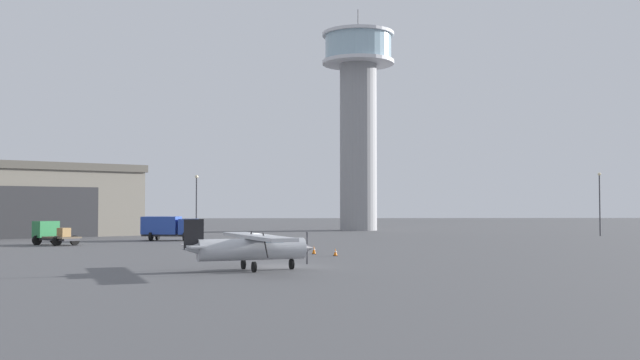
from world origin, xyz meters
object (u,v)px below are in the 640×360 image
Objects in this scene: control_tower at (358,109)px; light_post_east at (196,200)px; light_post_west at (600,198)px; airplane_silver at (250,246)px; truck_box_blue at (169,227)px; truck_flatbed_green at (52,233)px; traffic_cone_mid_apron at (335,252)px; traffic_cone_near_right at (314,250)px.

light_post_east is at bearing -132.12° from control_tower.
airplane_silver is at bearing -131.65° from light_post_west.
truck_box_blue reaches higher than truck_flatbed_green.
light_post_east reaches higher than truck_flatbed_green.
airplane_silver is 17.73× the size of traffic_cone_mid_apron.
airplane_silver is 16.07m from traffic_cone_near_right.
light_post_west is at bearing 20.18° from truck_box_blue.
control_tower is at bearing 60.33° from airplane_silver.
truck_box_blue is 0.76× the size of light_post_west.
control_tower is 47.28m from truck_box_blue.
traffic_cone_near_right is at bearing -138.89° from light_post_west.
airplane_silver reaches higher than traffic_cone_mid_apron.
airplane_silver is 15.36× the size of traffic_cone_near_right.
light_post_east reaches higher than truck_box_blue.
light_post_east is 13.25× the size of traffic_cone_mid_apron.
control_tower is 61.32× the size of traffic_cone_mid_apron.
airplane_silver is at bearing -79.57° from light_post_east.
traffic_cone_mid_apron is (-8.56, -62.21, -20.09)m from control_tower.
traffic_cone_near_right is (13.63, -33.54, -4.49)m from light_post_east.
truck_box_blue is 57.14m from light_post_west.
light_post_east is (-23.81, -26.34, -15.56)m from control_tower.
truck_flatbed_green is 30.82m from traffic_cone_near_right.
truck_flatbed_green is (-21.76, 31.24, -0.30)m from airplane_silver.
airplane_silver is at bearing -101.14° from control_tower.
traffic_cone_near_right is (-10.18, -59.88, -20.05)m from control_tower.
light_post_west is 53.70m from traffic_cone_near_right.
light_post_east is 36.48m from traffic_cone_near_right.
control_tower reaches higher than airplane_silver.
airplane_silver is 1.90× the size of truck_flatbed_green.
light_post_east is at bearing 113.03° from traffic_cone_mid_apron.
traffic_cone_mid_apron is at bearing -172.41° from truck_flatbed_green.
traffic_cone_mid_apron is at bearing -47.50° from truck_box_blue.
truck_box_blue is at bearing -169.91° from light_post_west.
light_post_east is 39.24m from traffic_cone_mid_apron.
control_tower reaches higher than traffic_cone_near_right.
truck_flatbed_green is at bearing -163.88° from light_post_west.
traffic_cone_near_right is at bearing 54.68° from airplane_silver.
truck_flatbed_green is at bearing -128.54° from truck_box_blue.
light_post_east reaches higher than traffic_cone_near_right.
light_post_west is at bearing -123.24° from truck_flatbed_green.
light_post_west is (56.15, 9.99, 3.52)m from truck_box_blue.
truck_box_blue is at bearing 122.42° from traffic_cone_mid_apron.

